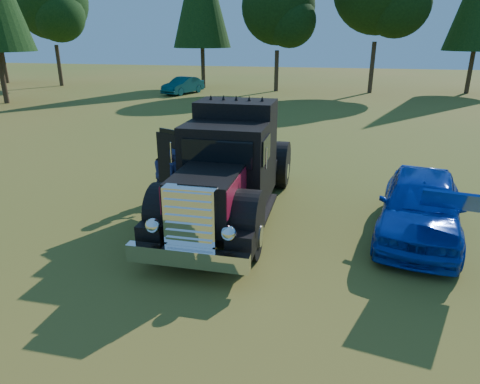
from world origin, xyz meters
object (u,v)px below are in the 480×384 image
Objects in this scene: hotrod_coupe at (421,205)px; spectator_near at (178,182)px; distant_teal_car at (183,86)px; spectator_far at (166,173)px; diamond_t_truck at (229,172)px.

hotrod_coupe reaches higher than spectator_near.
distant_teal_car is at bearing 121.49° from hotrod_coupe.
spectator_far is 24.89m from distant_teal_car.
hotrod_coupe reaches higher than spectator_far.
distant_teal_car is (-8.73, 24.35, -0.24)m from spectator_near.
spectator_near is 25.87m from distant_teal_car.
distant_teal_car is at bearing 112.61° from diamond_t_truck.
diamond_t_truck is 4.15× the size of spectator_far.
diamond_t_truck is at bearing 179.58° from hotrod_coupe.
spectator_near is (-6.18, -0.01, 0.12)m from hotrod_coupe.
hotrod_coupe is 6.18m from spectator_near.
diamond_t_truck reaches higher than hotrod_coupe.
diamond_t_truck is 1.46× the size of hotrod_coupe.
diamond_t_truck is 3.90× the size of spectator_near.
diamond_t_truck is 4.81m from hotrod_coupe.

